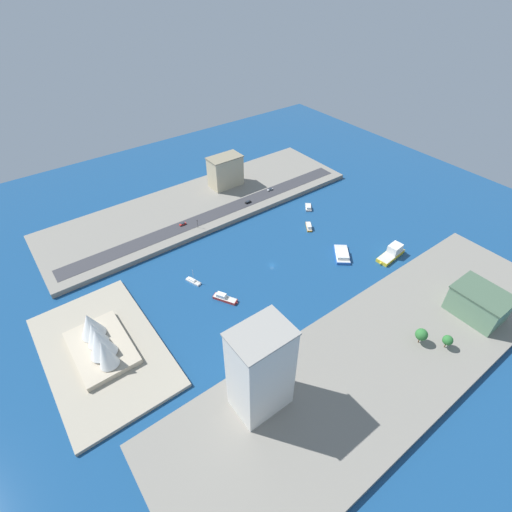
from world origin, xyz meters
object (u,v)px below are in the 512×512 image
at_px(ferry_yellow_fast, 392,253).
at_px(sedan_silver, 270,189).
at_px(tugboat_red, 224,298).
at_px(water_taxi_orange, 309,226).
at_px(yacht_sleek_gray, 308,207).
at_px(opera_landmark, 98,341).
at_px(hotel_broad_white, 261,371).
at_px(terminal_long_green, 479,303).
at_px(office_block_beige, 225,171).
at_px(traffic_light_waterfront, 197,222).
at_px(sailboat_small_white, 193,281).
at_px(catamaran_blue, 342,254).
at_px(pickup_red, 183,224).
at_px(suv_black, 248,202).

xyz_separation_m(ferry_yellow_fast, sedan_silver, (109.16, 14.99, 1.47)).
relative_size(tugboat_red, water_taxi_orange, 1.32).
distance_m(tugboat_red, yacht_sleek_gray, 112.71).
distance_m(water_taxi_orange, yacht_sleek_gray, 25.72).
bearing_deg(opera_landmark, hotel_broad_white, -146.47).
xyz_separation_m(ferry_yellow_fast, opera_landmark, (38.34, 177.62, 6.63)).
bearing_deg(hotel_broad_white, terminal_long_green, -102.96).
bearing_deg(terminal_long_green, opera_landmark, 60.00).
distance_m(office_block_beige, traffic_light_waterfront, 62.87).
relative_size(tugboat_red, terminal_long_green, 0.54).
distance_m(office_block_beige, opera_landmark, 170.98).
xyz_separation_m(sailboat_small_white, traffic_light_waterfront, (43.19, -28.56, 6.97)).
bearing_deg(terminal_long_green, water_taxi_orange, 6.89).
height_order(catamaran_blue, tugboat_red, tugboat_red).
distance_m(terminal_long_green, pickup_red, 189.09).
bearing_deg(opera_landmark, tugboat_red, -94.99).
distance_m(suv_black, pickup_red, 54.39).
height_order(pickup_red, opera_landmark, opera_landmark).
relative_size(hotel_broad_white, sedan_silver, 9.08).
height_order(office_block_beige, sedan_silver, office_block_beige).
distance_m(ferry_yellow_fast, hotel_broad_white, 137.32).
bearing_deg(tugboat_red, catamaran_blue, -98.94).
xyz_separation_m(water_taxi_orange, ferry_yellow_fast, (-55.55, -21.81, 1.53)).
bearing_deg(hotel_broad_white, ferry_yellow_fast, -76.67).
bearing_deg(sedan_silver, pickup_red, 90.68).
height_order(tugboat_red, sedan_silver, sedan_silver).
height_order(catamaran_blue, sailboat_small_white, sailboat_small_white).
height_order(tugboat_red, yacht_sleek_gray, tugboat_red).
distance_m(ferry_yellow_fast, yacht_sleek_gray, 74.80).
xyz_separation_m(hotel_broad_white, sedan_silver, (140.34, -116.56, -22.64)).
height_order(hotel_broad_white, traffic_light_waterfront, hotel_broad_white).
xyz_separation_m(ferry_yellow_fast, office_block_beige, (137.70, 38.62, 13.07)).
height_order(ferry_yellow_fast, opera_landmark, opera_landmark).
distance_m(hotel_broad_white, suv_black, 164.87).
bearing_deg(yacht_sleek_gray, hotel_broad_white, 129.81).
height_order(sailboat_small_white, hotel_broad_white, hotel_broad_white).
relative_size(catamaran_blue, water_taxi_orange, 1.79).
bearing_deg(sedan_silver, water_taxi_orange, 172.75).
bearing_deg(pickup_red, sedan_silver, -89.32).
height_order(tugboat_red, office_block_beige, office_block_beige).
relative_size(office_block_beige, pickup_red, 5.29).
bearing_deg(office_block_beige, water_taxi_orange, -168.44).
height_order(catamaran_blue, office_block_beige, office_block_beige).
xyz_separation_m(hotel_broad_white, office_block_beige, (168.88, -92.93, -11.04)).
height_order(sailboat_small_white, yacht_sleek_gray, sailboat_small_white).
height_order(office_block_beige, pickup_red, office_block_beige).
bearing_deg(water_taxi_orange, traffic_light_waterfront, 56.47).
distance_m(sailboat_small_white, office_block_beige, 113.69).
distance_m(yacht_sleek_gray, sedan_silver, 36.20).
height_order(catamaran_blue, water_taxi_orange, catamaran_blue).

